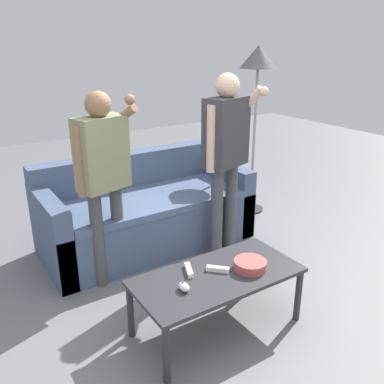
{
  "coord_description": "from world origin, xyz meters",
  "views": [
    {
      "loc": [
        -1.52,
        -1.8,
        1.8
      ],
      "look_at": [
        -0.08,
        0.42,
        0.81
      ],
      "focal_mm": 38.41,
      "sensor_mm": 36.0,
      "label": 1
    }
  ],
  "objects_px": {
    "snack_bowl": "(250,265)",
    "floor_lamp": "(258,68)",
    "player_right": "(226,146)",
    "player_left": "(103,168)",
    "coffee_table": "(217,281)",
    "couch": "(145,213)",
    "game_remote_wand_far": "(189,270)",
    "game_remote_nunchuk": "(184,287)",
    "game_remote_wand_near": "(218,269)"
  },
  "relations": [
    {
      "from": "snack_bowl",
      "to": "game_remote_wand_near",
      "type": "height_order",
      "value": "snack_bowl"
    },
    {
      "from": "snack_bowl",
      "to": "floor_lamp",
      "type": "bearing_deg",
      "value": 48.95
    },
    {
      "from": "floor_lamp",
      "to": "game_remote_wand_far",
      "type": "bearing_deg",
      "value": -141.7
    },
    {
      "from": "game_remote_nunchuk",
      "to": "player_left",
      "type": "bearing_deg",
      "value": 95.21
    },
    {
      "from": "player_right",
      "to": "game_remote_wand_far",
      "type": "relative_size",
      "value": 10.04
    },
    {
      "from": "couch",
      "to": "game_remote_wand_far",
      "type": "height_order",
      "value": "couch"
    },
    {
      "from": "player_left",
      "to": "coffee_table",
      "type": "bearing_deg",
      "value": -68.83
    },
    {
      "from": "floor_lamp",
      "to": "game_remote_wand_near",
      "type": "height_order",
      "value": "floor_lamp"
    },
    {
      "from": "floor_lamp",
      "to": "game_remote_wand_far",
      "type": "relative_size",
      "value": 11.24
    },
    {
      "from": "game_remote_wand_near",
      "to": "game_remote_wand_far",
      "type": "height_order",
      "value": "same"
    },
    {
      "from": "couch",
      "to": "game_remote_wand_far",
      "type": "bearing_deg",
      "value": -103.85
    },
    {
      "from": "game_remote_wand_near",
      "to": "game_remote_wand_far",
      "type": "distance_m",
      "value": 0.19
    },
    {
      "from": "floor_lamp",
      "to": "player_right",
      "type": "distance_m",
      "value": 1.19
    },
    {
      "from": "game_remote_wand_far",
      "to": "couch",
      "type": "bearing_deg",
      "value": 76.15
    },
    {
      "from": "snack_bowl",
      "to": "game_remote_wand_near",
      "type": "distance_m",
      "value": 0.21
    },
    {
      "from": "game_remote_nunchuk",
      "to": "snack_bowl",
      "type": "bearing_deg",
      "value": -3.06
    },
    {
      "from": "coffee_table",
      "to": "player_right",
      "type": "height_order",
      "value": "player_right"
    },
    {
      "from": "player_right",
      "to": "player_left",
      "type": "relative_size",
      "value": 1.06
    },
    {
      "from": "coffee_table",
      "to": "player_left",
      "type": "height_order",
      "value": "player_left"
    },
    {
      "from": "player_right",
      "to": "game_remote_wand_near",
      "type": "height_order",
      "value": "player_right"
    },
    {
      "from": "snack_bowl",
      "to": "coffee_table",
      "type": "bearing_deg",
      "value": 164.49
    },
    {
      "from": "coffee_table",
      "to": "game_remote_nunchuk",
      "type": "height_order",
      "value": "game_remote_nunchuk"
    },
    {
      "from": "couch",
      "to": "player_left",
      "type": "bearing_deg",
      "value": -141.41
    },
    {
      "from": "coffee_table",
      "to": "couch",
      "type": "bearing_deg",
      "value": 83.08
    },
    {
      "from": "snack_bowl",
      "to": "player_left",
      "type": "bearing_deg",
      "value": 120.24
    },
    {
      "from": "player_right",
      "to": "player_left",
      "type": "bearing_deg",
      "value": 172.73
    },
    {
      "from": "couch",
      "to": "player_right",
      "type": "xyz_separation_m",
      "value": [
        0.49,
        -0.55,
        0.68
      ]
    },
    {
      "from": "game_remote_nunchuk",
      "to": "player_left",
      "type": "distance_m",
      "value": 1.09
    },
    {
      "from": "snack_bowl",
      "to": "game_remote_wand_far",
      "type": "height_order",
      "value": "snack_bowl"
    },
    {
      "from": "game_remote_wand_near",
      "to": "game_remote_wand_far",
      "type": "xyz_separation_m",
      "value": [
        -0.16,
        0.09,
        -0.0
      ]
    },
    {
      "from": "player_left",
      "to": "game_remote_wand_near",
      "type": "height_order",
      "value": "player_left"
    },
    {
      "from": "snack_bowl",
      "to": "game_remote_nunchuk",
      "type": "distance_m",
      "value": 0.49
    },
    {
      "from": "snack_bowl",
      "to": "game_remote_wand_far",
      "type": "distance_m",
      "value": 0.4
    },
    {
      "from": "snack_bowl",
      "to": "game_remote_nunchuk",
      "type": "bearing_deg",
      "value": 176.94
    },
    {
      "from": "coffee_table",
      "to": "floor_lamp",
      "type": "xyz_separation_m",
      "value": [
        1.5,
        1.42,
        1.17
      ]
    },
    {
      "from": "couch",
      "to": "game_remote_wand_near",
      "type": "bearing_deg",
      "value": -95.99
    },
    {
      "from": "player_left",
      "to": "game_remote_wand_far",
      "type": "relative_size",
      "value": 9.49
    },
    {
      "from": "player_left",
      "to": "game_remote_wand_near",
      "type": "distance_m",
      "value": 1.1
    },
    {
      "from": "coffee_table",
      "to": "game_remote_nunchuk",
      "type": "relative_size",
      "value": 12.28
    },
    {
      "from": "player_right",
      "to": "player_left",
      "type": "height_order",
      "value": "player_right"
    },
    {
      "from": "couch",
      "to": "game_remote_wand_far",
      "type": "distance_m",
      "value": 1.26
    },
    {
      "from": "couch",
      "to": "game_remote_nunchuk",
      "type": "xyz_separation_m",
      "value": [
        -0.43,
        -1.38,
        0.13
      ]
    },
    {
      "from": "coffee_table",
      "to": "game_remote_nunchuk",
      "type": "bearing_deg",
      "value": -172.86
    },
    {
      "from": "game_remote_wand_near",
      "to": "snack_bowl",
      "type": "bearing_deg",
      "value": -25.42
    },
    {
      "from": "couch",
      "to": "game_remote_wand_near",
      "type": "xyz_separation_m",
      "value": [
        -0.14,
        -1.31,
        0.12
      ]
    },
    {
      "from": "couch",
      "to": "coffee_table",
      "type": "relative_size",
      "value": 1.72
    },
    {
      "from": "player_left",
      "to": "game_remote_wand_far",
      "type": "distance_m",
      "value": 0.98
    },
    {
      "from": "game_remote_wand_near",
      "to": "couch",
      "type": "bearing_deg",
      "value": 84.01
    },
    {
      "from": "snack_bowl",
      "to": "game_remote_wand_far",
      "type": "relative_size",
      "value": 1.37
    },
    {
      "from": "floor_lamp",
      "to": "player_right",
      "type": "bearing_deg",
      "value": -143.82
    }
  ]
}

